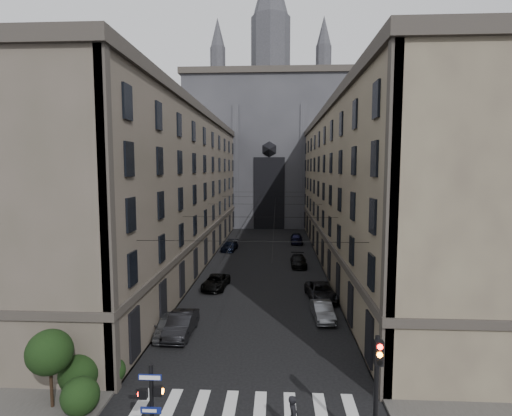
% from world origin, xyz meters
% --- Properties ---
extents(sidewalk_left, '(7.00, 80.00, 0.15)m').
position_xyz_m(sidewalk_left, '(-10.50, 36.00, 0.07)').
color(sidewalk_left, '#383533').
rests_on(sidewalk_left, ground).
extents(sidewalk_right, '(7.00, 80.00, 0.15)m').
position_xyz_m(sidewalk_right, '(10.50, 36.00, 0.07)').
color(sidewalk_right, '#383533').
rests_on(sidewalk_right, ground).
extents(zebra_crossing, '(11.00, 3.20, 0.01)m').
position_xyz_m(zebra_crossing, '(0.00, 5.00, 0.01)').
color(zebra_crossing, beige).
rests_on(zebra_crossing, ground).
extents(building_left, '(13.60, 60.60, 18.85)m').
position_xyz_m(building_left, '(-13.44, 36.00, 9.34)').
color(building_left, '#4B453A').
rests_on(building_left, ground).
extents(building_right, '(13.60, 60.60, 18.85)m').
position_xyz_m(building_right, '(13.44, 36.00, 9.34)').
color(building_right, brown).
rests_on(building_right, ground).
extents(gothic_tower, '(35.00, 23.00, 58.00)m').
position_xyz_m(gothic_tower, '(0.00, 74.96, 17.80)').
color(gothic_tower, '#2D2D33').
rests_on(gothic_tower, ground).
extents(pedestrian_signal_left, '(1.02, 0.38, 4.00)m').
position_xyz_m(pedestrian_signal_left, '(-3.51, 1.50, 2.32)').
color(pedestrian_signal_left, black).
rests_on(pedestrian_signal_left, ground).
extents(traffic_light_right, '(0.34, 0.50, 5.20)m').
position_xyz_m(traffic_light_right, '(5.60, 1.92, 3.29)').
color(traffic_light_right, black).
rests_on(traffic_light_right, ground).
extents(shrub_cluster, '(3.90, 4.40, 3.90)m').
position_xyz_m(shrub_cluster, '(-8.72, 5.01, 1.80)').
color(shrub_cluster, black).
rests_on(shrub_cluster, sidewalk_left).
extents(tram_wires, '(14.00, 60.00, 0.43)m').
position_xyz_m(tram_wires, '(0.00, 35.63, 7.25)').
color(tram_wires, black).
rests_on(tram_wires, ground).
extents(car_left_near, '(2.13, 4.34, 1.42)m').
position_xyz_m(car_left_near, '(-6.20, 13.46, 0.71)').
color(car_left_near, slate).
rests_on(car_left_near, ground).
extents(car_left_midnear, '(1.75, 4.80, 1.57)m').
position_xyz_m(car_left_midnear, '(-5.25, 13.55, 0.79)').
color(car_left_midnear, black).
rests_on(car_left_midnear, ground).
extents(car_left_midfar, '(2.59, 4.89, 1.31)m').
position_xyz_m(car_left_midfar, '(-4.48, 24.73, 0.65)').
color(car_left_midfar, black).
rests_on(car_left_midfar, ground).
extents(car_left_far, '(2.37, 4.77, 1.33)m').
position_xyz_m(car_left_far, '(-5.28, 43.08, 0.67)').
color(car_left_far, black).
rests_on(car_left_far, ground).
extents(car_right_near, '(1.69, 4.22, 1.36)m').
position_xyz_m(car_right_near, '(5.18, 17.12, 0.68)').
color(car_right_near, slate).
rests_on(car_right_near, ground).
extents(car_right_midnear, '(2.81, 5.36, 1.44)m').
position_xyz_m(car_right_midnear, '(5.57, 21.90, 0.72)').
color(car_right_midnear, black).
rests_on(car_right_midnear, ground).
extents(car_right_midfar, '(1.92, 4.64, 1.34)m').
position_xyz_m(car_right_midfar, '(4.20, 34.14, 0.67)').
color(car_right_midfar, black).
rests_on(car_right_midfar, ground).
extents(car_right_far, '(1.93, 4.68, 1.59)m').
position_xyz_m(car_right_far, '(4.69, 49.15, 0.79)').
color(car_right_far, black).
rests_on(car_right_far, ground).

